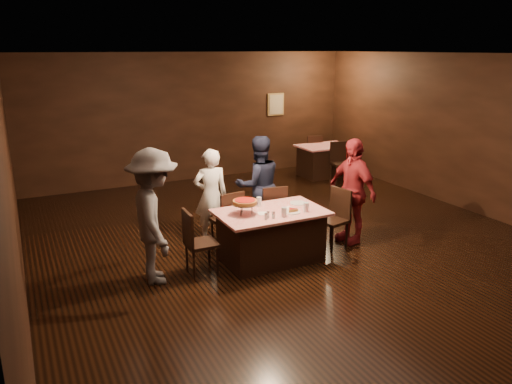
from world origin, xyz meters
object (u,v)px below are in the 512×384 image
diner_red_shirt (352,191)px  chair_end_right (332,219)px  main_table (271,236)px  pizza_stand (245,202)px  chair_far_left (227,219)px  glass_back (259,202)px  plate_empty (298,203)px  glass_front_left (284,212)px  chair_far_right (271,212)px  diner_navy_hoodie (258,185)px  glass_front_right (306,207)px  chair_back_far (311,153)px  diner_grey_knit (154,217)px  back_table (324,161)px  chair_end_left (201,242)px  diner_white_jacket (211,196)px  chair_back_near (341,163)px

diner_red_shirt → chair_end_right: bearing=-83.2°
main_table → pizza_stand: size_ratio=4.21×
main_table → diner_red_shirt: 1.61m
chair_far_left → glass_back: 0.68m
plate_empty → glass_front_left: size_ratio=1.79×
chair_far_right → pizza_stand: 1.16m
diner_red_shirt → diner_navy_hoodie: bearing=-137.3°
glass_front_left → chair_end_right: bearing=15.9°
glass_front_right → glass_back: 0.74m
pizza_stand → diner_navy_hoodie: bearing=55.1°
chair_end_right → glass_front_left: 1.15m
main_table → chair_far_left: chair_far_left is taller
chair_back_far → glass_back: size_ratio=6.79×
chair_end_right → pizza_stand: bearing=-105.0°
chair_far_right → diner_grey_knit: diner_grey_knit is taller
back_table → glass_front_left: bearing=-129.7°
chair_end_left → chair_back_far: same height
back_table → diner_navy_hoodie: diner_navy_hoodie is taller
diner_grey_knit → plate_empty: bearing=-81.0°
chair_far_left → diner_white_jacket: diner_white_jacket is taller
chair_far_left → chair_end_right: same height
main_table → chair_far_left: size_ratio=1.68×
glass_front_left → main_table: bearing=99.5°
diner_navy_hoodie → chair_end_right: bearing=129.1°
diner_white_jacket → glass_back: diner_white_jacket is taller
chair_far_left → chair_end_right: (1.50, -0.75, 0.00)m
chair_end_left → glass_front_left: 1.24m
glass_front_right → glass_back: (-0.50, 0.55, 0.00)m
pizza_stand → plate_empty: (0.95, 0.10, -0.17)m
chair_end_right → pizza_stand: (-1.50, 0.05, 0.48)m
diner_white_jacket → glass_back: 0.96m
diner_navy_hoodie → plate_empty: diner_navy_hoodie is taller
main_table → diner_navy_hoodie: size_ratio=0.95×
glass_front_left → glass_front_right: 0.40m
glass_front_left → chair_end_left: bearing=165.4°
glass_front_right → chair_back_far: bearing=56.8°
chair_end_left → chair_back_near: bearing=-54.0°
chair_back_far → diner_red_shirt: diner_red_shirt is taller
diner_grey_knit → pizza_stand: size_ratio=4.86×
plate_empty → glass_front_left: 0.68m
plate_empty → chair_back_far: bearing=55.4°
glass_back → chair_far_left: bearing=127.9°
chair_far_right → diner_red_shirt: (1.13, -0.65, 0.39)m
main_table → chair_back_far: chair_back_far is taller
chair_back_near → diner_navy_hoodie: (-3.24, -2.13, 0.37)m
chair_end_left → chair_end_right: same height
main_table → glass_back: (-0.05, 0.30, 0.46)m
chair_end_right → diner_navy_hoodie: 1.41m
back_table → diner_white_jacket: diner_white_jacket is taller
main_table → chair_end_right: (1.10, 0.00, 0.09)m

